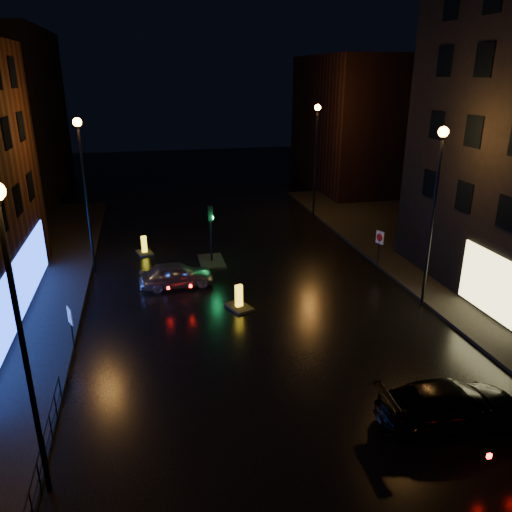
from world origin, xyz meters
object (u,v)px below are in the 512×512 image
at_px(dark_sedan, 451,405).
at_px(bollard_far, 145,250).
at_px(silver_hatchback, 176,275).
at_px(traffic_signal, 212,254).
at_px(bollard_near, 239,303).
at_px(road_sign_right, 380,241).
at_px(road_sign_left, 71,320).

bearing_deg(dark_sedan, bollard_far, 29.15).
distance_m(silver_hatchback, bollard_far, 5.70).
xyz_separation_m(traffic_signal, bollard_near, (0.42, -6.32, -0.24)).
xyz_separation_m(silver_hatchback, bollard_far, (-1.57, 5.47, -0.40)).
bearing_deg(road_sign_right, silver_hatchback, -20.77).
relative_size(traffic_signal, bollard_far, 2.38).
relative_size(silver_hatchback, bollard_near, 2.41).
height_order(bollard_near, road_sign_left, road_sign_left).
distance_m(bollard_far, road_sign_right, 14.09).
bearing_deg(bollard_far, silver_hatchback, -87.74).
bearing_deg(traffic_signal, dark_sedan, -71.23).
bearing_deg(bollard_far, road_sign_right, -36.52).
bearing_deg(road_sign_right, traffic_signal, -39.20).
height_order(bollard_far, road_sign_right, road_sign_right).
xyz_separation_m(bollard_far, road_sign_right, (12.93, -5.42, 1.41)).
bearing_deg(road_sign_right, bollard_near, -0.03).
distance_m(bollard_near, bollard_far, 9.73).
bearing_deg(bollard_near, road_sign_left, 179.41).
height_order(road_sign_left, road_sign_right, road_sign_right).
height_order(dark_sedan, road_sign_left, road_sign_left).
height_order(silver_hatchback, road_sign_right, road_sign_right).
relative_size(traffic_signal, road_sign_right, 1.56).
bearing_deg(road_sign_left, dark_sedan, -53.14).
bearing_deg(dark_sedan, road_sign_right, -13.62).
bearing_deg(dark_sedan, silver_hatchback, 33.21).
relative_size(bollard_near, road_sign_right, 0.72).
bearing_deg(dark_sedan, road_sign_left, 62.58).
bearing_deg(road_sign_right, bollard_far, -43.76).
height_order(traffic_signal, road_sign_right, traffic_signal).
bearing_deg(road_sign_left, bollard_near, -3.05).
relative_size(dark_sedan, bollard_near, 2.97).
distance_m(dark_sedan, road_sign_left, 13.97).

